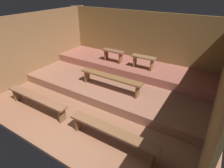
{
  "coord_description": "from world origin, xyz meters",
  "views": [
    {
      "loc": [
        2.81,
        -1.98,
        3.22
      ],
      "look_at": [
        0.22,
        2.21,
        0.48
      ],
      "focal_mm": 29.29,
      "sensor_mm": 36.0,
      "label": 1
    }
  ],
  "objects_px": {
    "bench_middle_right": "(143,60)",
    "bench_floor_right": "(112,132)",
    "bench_floor_left": "(36,99)",
    "bench_lower_center": "(110,78)",
    "bench_middle_left": "(113,53)"
  },
  "relations": [
    {
      "from": "bench_floor_left",
      "to": "bench_middle_right",
      "type": "relative_size",
      "value": 2.57
    },
    {
      "from": "bench_floor_left",
      "to": "bench_floor_right",
      "type": "height_order",
      "value": "same"
    },
    {
      "from": "bench_floor_right",
      "to": "bench_middle_right",
      "type": "relative_size",
      "value": 2.57
    },
    {
      "from": "bench_floor_left",
      "to": "bench_lower_center",
      "type": "relative_size",
      "value": 1.03
    },
    {
      "from": "bench_floor_left",
      "to": "bench_middle_left",
      "type": "bearing_deg",
      "value": 78.43
    },
    {
      "from": "bench_middle_right",
      "to": "bench_floor_right",
      "type": "bearing_deg",
      "value": -78.43
    },
    {
      "from": "bench_floor_left",
      "to": "bench_middle_left",
      "type": "xyz_separation_m",
      "value": [
        0.64,
        3.1,
        0.52
      ]
    },
    {
      "from": "bench_middle_left",
      "to": "bench_middle_right",
      "type": "relative_size",
      "value": 1.0
    },
    {
      "from": "bench_middle_left",
      "to": "bench_middle_right",
      "type": "distance_m",
      "value": 1.23
    },
    {
      "from": "bench_floor_right",
      "to": "bench_lower_center",
      "type": "relative_size",
      "value": 1.03
    },
    {
      "from": "bench_floor_right",
      "to": "bench_lower_center",
      "type": "bearing_deg",
      "value": 123.11
    },
    {
      "from": "bench_floor_left",
      "to": "bench_lower_center",
      "type": "xyz_separation_m",
      "value": [
        1.39,
        1.7,
        0.28
      ]
    },
    {
      "from": "bench_middle_left",
      "to": "bench_floor_left",
      "type": "bearing_deg",
      "value": -101.57
    },
    {
      "from": "bench_floor_left",
      "to": "bench_lower_center",
      "type": "height_order",
      "value": "bench_lower_center"
    },
    {
      "from": "bench_lower_center",
      "to": "bench_middle_left",
      "type": "xyz_separation_m",
      "value": [
        -0.75,
        1.4,
        0.24
      ]
    }
  ]
}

